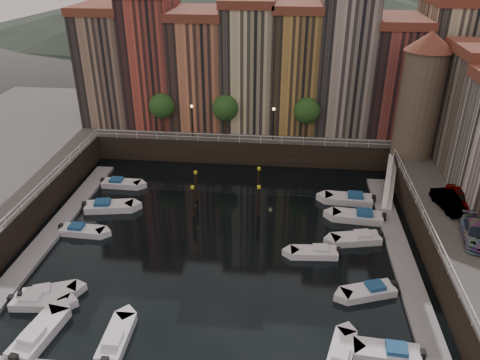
# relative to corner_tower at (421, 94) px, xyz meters

# --- Properties ---
(ground) EXTENTS (200.00, 200.00, 0.00)m
(ground) POSITION_rel_corner_tower_xyz_m (-20.00, -14.50, -10.19)
(ground) COLOR black
(ground) RESTS_ON ground
(quay_far) EXTENTS (80.00, 20.00, 3.00)m
(quay_far) POSITION_rel_corner_tower_xyz_m (-20.00, 11.50, -8.69)
(quay_far) COLOR black
(quay_far) RESTS_ON ground
(dock_left) EXTENTS (2.00, 28.00, 0.35)m
(dock_left) POSITION_rel_corner_tower_xyz_m (-36.20, -15.50, -10.02)
(dock_left) COLOR gray
(dock_left) RESTS_ON ground
(dock_right) EXTENTS (2.00, 28.00, 0.35)m
(dock_right) POSITION_rel_corner_tower_xyz_m (-3.80, -15.50, -10.02)
(dock_right) COLOR gray
(dock_right) RESTS_ON ground
(mountains) EXTENTS (145.00, 100.00, 18.00)m
(mountains) POSITION_rel_corner_tower_xyz_m (-18.28, 95.50, -2.28)
(mountains) COLOR #2D382D
(mountains) RESTS_ON ground
(far_terrace) EXTENTS (48.70, 10.30, 17.50)m
(far_terrace) POSITION_rel_corner_tower_xyz_m (-16.69, 9.00, 0.76)
(far_terrace) COLOR #8F715B
(far_terrace) RESTS_ON quay_far
(corner_tower) EXTENTS (5.20, 5.20, 13.80)m
(corner_tower) POSITION_rel_corner_tower_xyz_m (0.00, 0.00, 0.00)
(corner_tower) COLOR #6B5B4C
(corner_tower) RESTS_ON quay_right
(promenade_trees) EXTENTS (21.20, 3.20, 5.20)m
(promenade_trees) POSITION_rel_corner_tower_xyz_m (-21.33, 3.70, -3.61)
(promenade_trees) COLOR black
(promenade_trees) RESTS_ON quay_far
(street_lamps) EXTENTS (10.36, 0.36, 4.18)m
(street_lamps) POSITION_rel_corner_tower_xyz_m (-21.00, 2.70, -4.30)
(street_lamps) COLOR black
(street_lamps) RESTS_ON quay_far
(railings) EXTENTS (36.08, 34.04, 0.52)m
(railings) POSITION_rel_corner_tower_xyz_m (-20.00, -9.62, -6.41)
(railings) COLOR white
(railings) RESTS_ON ground
(gangway) EXTENTS (2.78, 8.32, 3.73)m
(gangway) POSITION_rel_corner_tower_xyz_m (-2.90, -4.50, -8.28)
(gangway) COLOR white
(gangway) RESTS_ON ground
(mooring_pilings) EXTENTS (7.20, 5.27, 3.78)m
(mooring_pilings) POSITION_rel_corner_tower_xyz_m (-20.24, -8.99, -8.54)
(mooring_pilings) COLOR black
(mooring_pilings) RESTS_ON ground
(boat_left_0) EXTENTS (4.62, 1.97, 1.05)m
(boat_left_0) POSITION_rel_corner_tower_xyz_m (-32.69, -25.27, -9.84)
(boat_left_0) COLOR silver
(boat_left_0) RESTS_ON ground
(boat_left_1) EXTENTS (4.40, 2.96, 1.00)m
(boat_left_1) POSITION_rel_corner_tower_xyz_m (-32.45, -24.20, -9.86)
(boat_left_1) COLOR silver
(boat_left_1) RESTS_ON ground
(boat_left_2) EXTENTS (4.45, 1.79, 1.01)m
(boat_left_2) POSITION_rel_corner_tower_xyz_m (-33.41, -15.42, -9.85)
(boat_left_2) COLOR silver
(boat_left_2) RESTS_ON ground
(boat_left_3) EXTENTS (5.28, 2.71, 1.18)m
(boat_left_3) POSITION_rel_corner_tower_xyz_m (-32.44, -10.85, -9.79)
(boat_left_3) COLOR silver
(boat_left_3) RESTS_ON ground
(boat_left_4) EXTENTS (4.56, 1.75, 1.04)m
(boat_left_4) POSITION_rel_corner_tower_xyz_m (-32.89, -5.64, -9.84)
(boat_left_4) COLOR silver
(boat_left_4) RESTS_ON ground
(boat_right_0) EXTENTS (4.72, 2.01, 1.07)m
(boat_right_0) POSITION_rel_corner_tower_xyz_m (-6.90, -27.58, -9.83)
(boat_right_0) COLOR silver
(boat_right_0) RESTS_ON ground
(boat_right_1) EXTENTS (4.61, 2.99, 1.04)m
(boat_right_1) POSITION_rel_corner_tower_xyz_m (-7.30, -21.41, -9.84)
(boat_right_1) COLOR silver
(boat_right_1) RESTS_ON ground
(boat_right_2) EXTENTS (4.88, 2.64, 1.09)m
(boat_right_2) POSITION_rel_corner_tower_xyz_m (-7.40, -14.11, -9.83)
(boat_right_2) COLOR silver
(boat_right_2) RESTS_ON ground
(boat_right_3) EXTENTS (5.27, 2.30, 1.19)m
(boat_right_3) POSITION_rel_corner_tower_xyz_m (-6.79, -10.21, -9.79)
(boat_right_3) COLOR silver
(boat_right_3) RESTS_ON ground
(boat_right_4) EXTENTS (5.32, 2.21, 1.21)m
(boat_right_4) POSITION_rel_corner_tower_xyz_m (-7.31, -6.67, -9.79)
(boat_right_4) COLOR silver
(boat_right_4) RESTS_ON ground
(boat_near_0) EXTENTS (2.65, 5.37, 1.20)m
(boat_near_0) POSITION_rel_corner_tower_xyz_m (-31.06, -28.52, -9.79)
(boat_near_0) COLOR silver
(boat_near_0) RESTS_ON ground
(boat_near_1) EXTENTS (1.76, 4.65, 1.07)m
(boat_near_1) POSITION_rel_corner_tower_xyz_m (-25.52, -28.29, -9.83)
(boat_near_1) COLOR silver
(boat_near_1) RESTS_ON ground
(boat_near_3) EXTENTS (2.53, 4.33, 0.97)m
(boat_near_3) POSITION_rel_corner_tower_xyz_m (-10.06, -27.92, -9.87)
(boat_near_3) COLOR silver
(boat_near_3) RESTS_ON ground
(car_a) EXTENTS (1.91, 4.51, 1.52)m
(car_a) POSITION_rel_corner_tower_xyz_m (1.90, -11.65, -6.43)
(car_a) COLOR gray
(car_a) RESTS_ON quay_right
(car_b) EXTENTS (2.41, 4.50, 1.41)m
(car_b) POSITION_rel_corner_tower_xyz_m (0.61, -12.33, -6.49)
(car_b) COLOR gray
(car_b) RESTS_ON quay_right
(car_c) EXTENTS (2.76, 5.21, 1.44)m
(car_c) POSITION_rel_corner_tower_xyz_m (1.34, -17.40, -6.47)
(car_c) COLOR gray
(car_c) RESTS_ON quay_right
(boat_extra_187) EXTENTS (4.44, 1.90, 1.01)m
(boat_extra_187) POSITION_rel_corner_tower_xyz_m (-11.35, -16.65, -9.86)
(boat_extra_187) COLOR silver
(boat_extra_187) RESTS_ON ground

